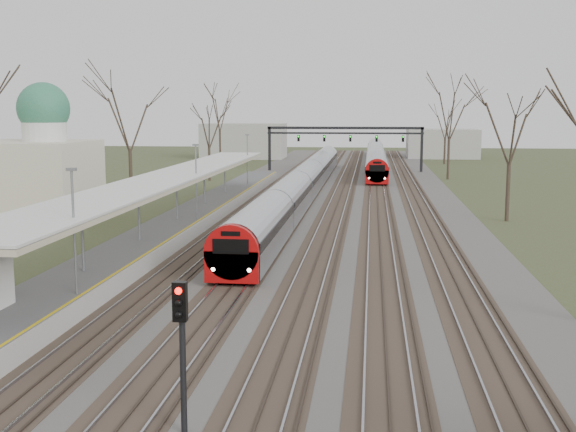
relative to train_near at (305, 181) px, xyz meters
name	(u,v)px	position (x,y,z in m)	size (l,w,h in m)	color
track_bed	(332,198)	(2.76, -1.76, -1.42)	(24.00, 160.00, 0.22)	#474442
platform	(190,219)	(-6.55, -19.26, -0.98)	(3.50, 69.00, 1.00)	#9E9B93
canopy	(172,177)	(-6.55, -23.77, 2.45)	(4.10, 50.00, 3.11)	slate
dome_building	(25,172)	(-19.21, -18.76, 2.24)	(10.00, 8.00, 10.30)	beige
signal_gantry	(345,135)	(2.79, 28.23, 3.43)	(21.00, 0.59, 6.08)	black
tree_west_far	(129,113)	(-14.50, -8.76, 6.54)	(5.50, 5.50, 11.33)	#2D231C
tree_east_far	(511,124)	(16.50, -14.76, 5.81)	(5.00, 5.00, 10.30)	#2D231C
train_near	(305,181)	(0.00, 0.00, 0.00)	(2.62, 75.21, 3.05)	#B3B6BE
train_far	(376,156)	(7.00, 38.96, 0.00)	(2.62, 60.21, 3.05)	#B3B6BE
signal_post	(182,335)	(1.75, -52.62, 1.25)	(0.35, 0.45, 4.10)	black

